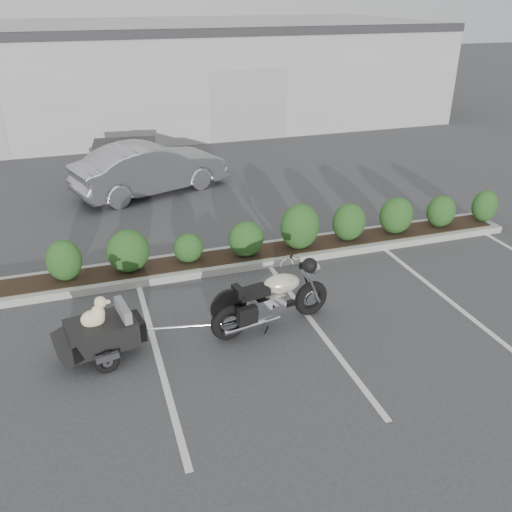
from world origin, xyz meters
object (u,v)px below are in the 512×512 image
object	(u,v)px
motorcycle	(272,300)
sedan	(150,168)
dumpster	(127,161)
pet_trailer	(101,332)

from	to	relation	value
motorcycle	sedan	distance (m)	7.59
sedan	dumpster	size ratio (longest dim) A/B	2.21
motorcycle	dumpster	xyz separation A→B (m)	(-1.45, 8.80, 0.09)
motorcycle	dumpster	bearing A→B (deg)	89.17
motorcycle	sedan	bearing A→B (deg)	86.77
pet_trailer	dumpster	distance (m)	8.88
pet_trailer	sedan	distance (m)	7.74
pet_trailer	sedan	world-z (taller)	sedan
motorcycle	pet_trailer	world-z (taller)	motorcycle
pet_trailer	dumpster	bearing A→B (deg)	71.15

